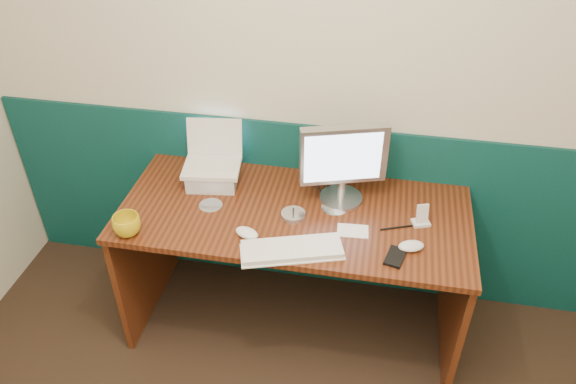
% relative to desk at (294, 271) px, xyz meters
% --- Properties ---
extents(back_wall, '(3.50, 0.04, 2.50)m').
position_rel_desk_xyz_m(back_wall, '(0.12, 0.37, 0.88)').
color(back_wall, beige).
rests_on(back_wall, ground).
extents(wainscot, '(3.48, 0.02, 1.00)m').
position_rel_desk_xyz_m(wainscot, '(0.12, 0.36, 0.12)').
color(wainscot, '#073230').
rests_on(wainscot, ground).
extents(desk, '(1.60, 0.70, 0.75)m').
position_rel_desk_xyz_m(desk, '(0.00, 0.00, 0.00)').
color(desk, '#3C190A').
rests_on(desk, ground).
extents(laptop_riser, '(0.26, 0.23, 0.08)m').
position_rel_desk_xyz_m(laptop_riser, '(-0.43, 0.15, 0.42)').
color(laptop_riser, silver).
rests_on(laptop_riser, desk).
extents(laptop, '(0.29, 0.24, 0.22)m').
position_rel_desk_xyz_m(laptop, '(-0.43, 0.15, 0.57)').
color(laptop, silver).
rests_on(laptop, laptop_riser).
extents(monitor, '(0.41, 0.22, 0.39)m').
position_rel_desk_xyz_m(monitor, '(0.20, 0.13, 0.57)').
color(monitor, '#B0AFB4').
rests_on(monitor, desk).
extents(keyboard, '(0.44, 0.26, 0.02)m').
position_rel_desk_xyz_m(keyboard, '(0.04, -0.27, 0.39)').
color(keyboard, white).
rests_on(keyboard, desk).
extents(mouse_right, '(0.13, 0.10, 0.04)m').
position_rel_desk_xyz_m(mouse_right, '(0.53, -0.16, 0.39)').
color(mouse_right, silver).
rests_on(mouse_right, desk).
extents(mouse_left, '(0.13, 0.10, 0.04)m').
position_rel_desk_xyz_m(mouse_left, '(-0.17, -0.21, 0.39)').
color(mouse_left, white).
rests_on(mouse_left, desk).
extents(mug, '(0.15, 0.15, 0.10)m').
position_rel_desk_xyz_m(mug, '(-0.68, -0.28, 0.42)').
color(mug, gold).
rests_on(mug, desk).
extents(camcorder, '(0.11, 0.14, 0.20)m').
position_rel_desk_xyz_m(camcorder, '(0.10, 0.19, 0.48)').
color(camcorder, silver).
rests_on(camcorder, desk).
extents(cd_spindle, '(0.11, 0.11, 0.02)m').
position_rel_desk_xyz_m(cd_spindle, '(0.00, -0.04, 0.39)').
color(cd_spindle, silver).
rests_on(cd_spindle, desk).
extents(cd_loose_a, '(0.11, 0.11, 0.00)m').
position_rel_desk_xyz_m(cd_loose_a, '(-0.39, -0.02, 0.38)').
color(cd_loose_a, '#AFB5BF').
rests_on(cd_loose_a, desk).
extents(cd_loose_b, '(0.13, 0.13, 0.00)m').
position_rel_desk_xyz_m(cd_loose_b, '(0.18, 0.07, 0.38)').
color(cd_loose_b, silver).
rests_on(cd_loose_b, desk).
extents(pen, '(0.14, 0.06, 0.01)m').
position_rel_desk_xyz_m(pen, '(0.46, -0.03, 0.38)').
color(pen, black).
rests_on(pen, desk).
extents(papers, '(0.14, 0.10, 0.00)m').
position_rel_desk_xyz_m(papers, '(0.28, -0.09, 0.38)').
color(papers, white).
rests_on(papers, desk).
extents(dock, '(0.09, 0.08, 0.01)m').
position_rel_desk_xyz_m(dock, '(0.57, 0.02, 0.38)').
color(dock, silver).
rests_on(dock, desk).
extents(music_player, '(0.06, 0.04, 0.09)m').
position_rel_desk_xyz_m(music_player, '(0.57, 0.02, 0.43)').
color(music_player, silver).
rests_on(music_player, dock).
extents(pda, '(0.10, 0.13, 0.01)m').
position_rel_desk_xyz_m(pda, '(0.46, -0.23, 0.38)').
color(pda, black).
rests_on(pda, desk).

